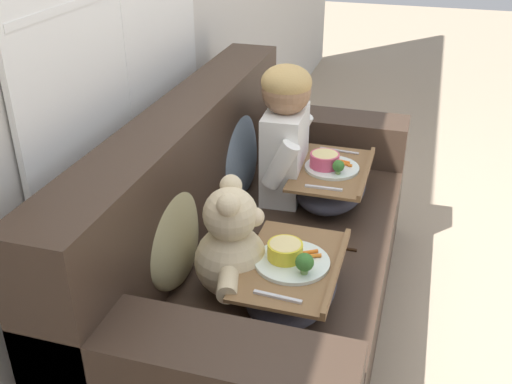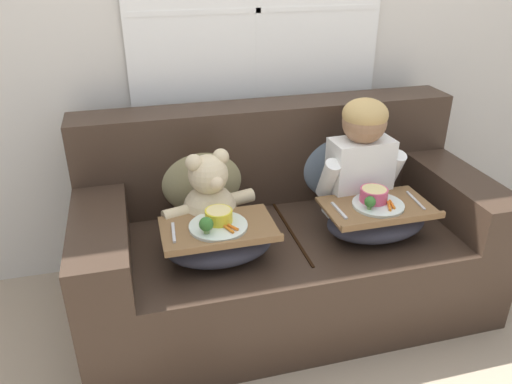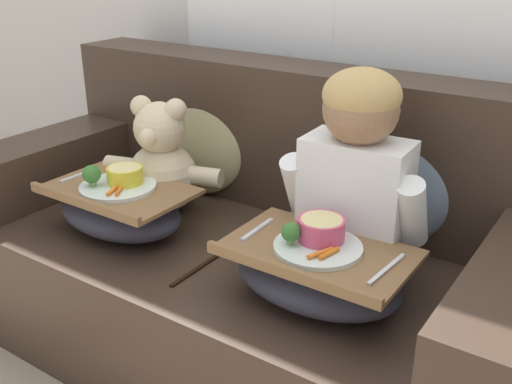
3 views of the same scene
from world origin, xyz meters
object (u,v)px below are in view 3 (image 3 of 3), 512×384
object	(u,v)px
child_figure	(357,165)
lap_tray_child	(317,272)
throw_pillow_behind_teddy	(203,137)
throw_pillow_behind_child	(386,178)
lap_tray_teddy	(120,208)
teddy_bear	(161,164)
couch	(255,258)

from	to	relation	value
child_figure	lap_tray_child	distance (m)	0.30
throw_pillow_behind_teddy	lap_tray_child	xyz separation A→B (m)	(0.69, -0.41, -0.12)
throw_pillow_behind_child	lap_tray_teddy	distance (m)	0.82
teddy_bear	lap_tray_child	size ratio (longest dim) A/B	0.91
lap_tray_teddy	throw_pillow_behind_teddy	bearing A→B (deg)	89.95
throw_pillow_behind_teddy	lap_tray_child	distance (m)	0.82
throw_pillow_behind_teddy	teddy_bear	bearing A→B (deg)	-89.63
child_figure	lap_tray_teddy	size ratio (longest dim) A/B	1.24
teddy_bear	lap_tray_teddy	bearing A→B (deg)	-90.52
couch	lap_tray_child	world-z (taller)	couch
throw_pillow_behind_teddy	teddy_bear	distance (m)	0.22
throw_pillow_behind_teddy	couch	bearing A→B (deg)	-27.33
teddy_bear	lap_tray_child	world-z (taller)	teddy_bear
child_figure	teddy_bear	world-z (taller)	child_figure
throw_pillow_behind_teddy	throw_pillow_behind_child	bearing A→B (deg)	0.00
child_figure	lap_tray_teddy	world-z (taller)	child_figure
throw_pillow_behind_child	teddy_bear	distance (m)	0.73
couch	throw_pillow_behind_child	distance (m)	0.49
lap_tray_child	lap_tray_teddy	world-z (taller)	lap_tray_teddy
couch	child_figure	world-z (taller)	child_figure
child_figure	lap_tray_child	size ratio (longest dim) A/B	1.22
throw_pillow_behind_child	child_figure	bearing A→B (deg)	-89.99
couch	child_figure	size ratio (longest dim) A/B	3.25
throw_pillow_behind_child	child_figure	size ratio (longest dim) A/B	0.78
couch	throw_pillow_behind_teddy	distance (m)	0.49
teddy_bear	lap_tray_child	bearing A→B (deg)	-15.56
lap_tray_child	throw_pillow_behind_child	bearing A→B (deg)	89.90
couch	throw_pillow_behind_child	world-z (taller)	couch
child_figure	lap_tray_teddy	xyz separation A→B (m)	(-0.70, -0.20, -0.23)
couch	lap_tray_child	distance (m)	0.45
couch	teddy_bear	world-z (taller)	couch
couch	teddy_bear	distance (m)	0.44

